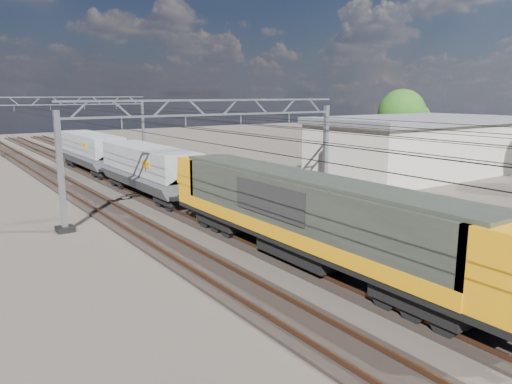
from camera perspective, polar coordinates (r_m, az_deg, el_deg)
ground at (r=29.44m, az=-0.76°, el=-3.48°), size 160.00×160.00×0.00m
track_outer_west at (r=26.70m, az=-11.60°, el=-5.10°), size 2.60×140.00×0.30m
track_loco at (r=28.40m, az=-4.13°, el=-3.91°), size 2.60×140.00×0.30m
track_inner_east at (r=30.54m, az=2.37°, el=-2.81°), size 2.60×140.00×0.30m
track_outer_east at (r=33.02m, az=7.95°, el=-1.84°), size 2.60×140.00×0.30m
catenary_gantry_mid at (r=32.09m, az=-4.74°, el=4.80°), size 19.90×0.90×7.11m
catenary_gantry_far at (r=65.75m, az=-20.59°, el=7.38°), size 19.90×0.90×7.11m
overhead_wires at (r=35.47m, az=-8.02°, el=8.32°), size 12.03×140.00×0.53m
locomotive at (r=21.85m, az=5.80°, el=-2.44°), size 2.76×21.10×3.62m
hopper_wagon_lead at (r=36.95m, az=-12.15°, el=2.81°), size 3.38×13.00×3.25m
hopper_wagon_mid at (r=50.30m, az=-18.34°, el=4.65°), size 3.38×13.00×3.25m
industrial_shed at (r=48.27m, az=17.43°, el=5.05°), size 18.60×10.60×5.40m
tree_far at (r=59.45m, az=16.68°, el=8.44°), size 5.77×5.37×7.99m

